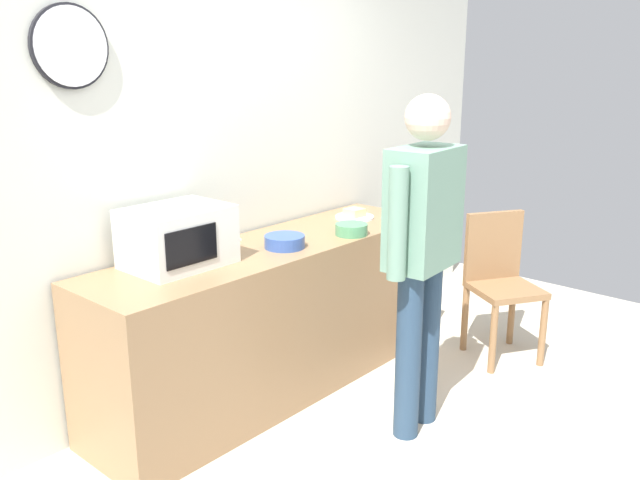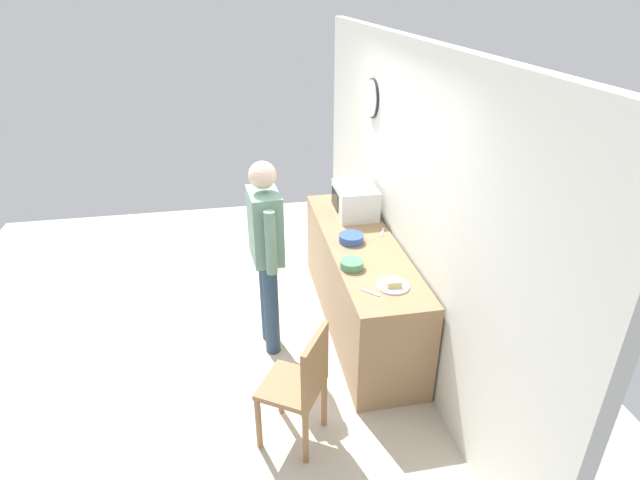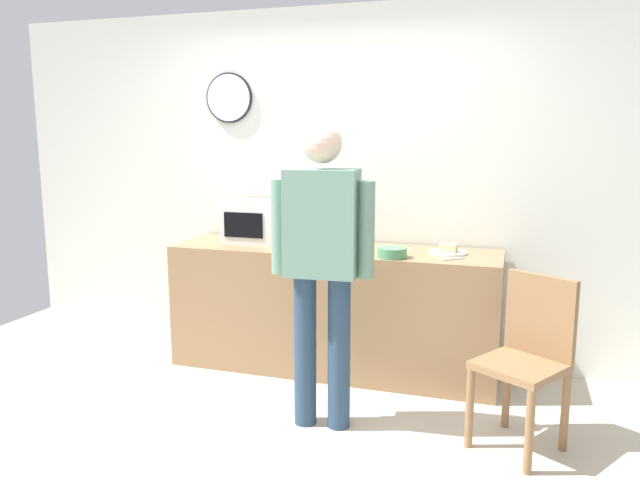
{
  "view_description": "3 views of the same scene",
  "coord_description": "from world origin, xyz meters",
  "px_view_note": "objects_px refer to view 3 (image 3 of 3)",
  "views": [
    {
      "loc": [
        -2.45,
        -1.38,
        1.93
      ],
      "look_at": [
        0.11,
        0.88,
        0.97
      ],
      "focal_mm": 37.62,
      "sensor_mm": 36.0,
      "label": 1
    },
    {
      "loc": [
        4.03,
        0.11,
        2.97
      ],
      "look_at": [
        0.08,
        0.84,
        0.92
      ],
      "focal_mm": 28.44,
      "sensor_mm": 36.0,
      "label": 2
    },
    {
      "loc": [
        1.29,
        -2.87,
        1.69
      ],
      "look_at": [
        0.11,
        0.84,
        1.01
      ],
      "focal_mm": 34.47,
      "sensor_mm": 36.0,
      "label": 3
    }
  ],
  "objects_px": {
    "spoon_utensil": "(326,241)",
    "person_standing": "(322,253)",
    "cereal_bowl": "(392,252)",
    "sandwich_plate": "(448,251)",
    "salad_bowl": "(330,246)",
    "wooden_chair": "(528,353)",
    "fork_utensil": "(453,259)",
    "microwave": "(261,222)"
  },
  "relations": [
    {
      "from": "cereal_bowl",
      "to": "spoon_utensil",
      "type": "distance_m",
      "value": 0.74
    },
    {
      "from": "microwave",
      "to": "salad_bowl",
      "type": "relative_size",
      "value": 2.23
    },
    {
      "from": "sandwich_plate",
      "to": "spoon_utensil",
      "type": "distance_m",
      "value": 0.95
    },
    {
      "from": "sandwich_plate",
      "to": "person_standing",
      "type": "bearing_deg",
      "value": -123.6
    },
    {
      "from": "fork_utensil",
      "to": "spoon_utensil",
      "type": "relative_size",
      "value": 1.0
    },
    {
      "from": "sandwich_plate",
      "to": "fork_utensil",
      "type": "distance_m",
      "value": 0.21
    },
    {
      "from": "spoon_utensil",
      "to": "wooden_chair",
      "type": "bearing_deg",
      "value": -34.49
    },
    {
      "from": "sandwich_plate",
      "to": "salad_bowl",
      "type": "xyz_separation_m",
      "value": [
        -0.79,
        -0.14,
        0.01
      ]
    },
    {
      "from": "salad_bowl",
      "to": "microwave",
      "type": "bearing_deg",
      "value": 163.02
    },
    {
      "from": "cereal_bowl",
      "to": "fork_utensil",
      "type": "height_order",
      "value": "cereal_bowl"
    },
    {
      "from": "microwave",
      "to": "spoon_utensil",
      "type": "height_order",
      "value": "microwave"
    },
    {
      "from": "salad_bowl",
      "to": "fork_utensil",
      "type": "bearing_deg",
      "value": -4.18
    },
    {
      "from": "cereal_bowl",
      "to": "spoon_utensil",
      "type": "bearing_deg",
      "value": 143.28
    },
    {
      "from": "salad_bowl",
      "to": "person_standing",
      "type": "height_order",
      "value": "person_standing"
    },
    {
      "from": "microwave",
      "to": "cereal_bowl",
      "type": "height_order",
      "value": "microwave"
    },
    {
      "from": "cereal_bowl",
      "to": "person_standing",
      "type": "bearing_deg",
      "value": -112.02
    },
    {
      "from": "microwave",
      "to": "person_standing",
      "type": "bearing_deg",
      "value": -51.02
    },
    {
      "from": "sandwich_plate",
      "to": "spoon_utensil",
      "type": "height_order",
      "value": "sandwich_plate"
    },
    {
      "from": "microwave",
      "to": "sandwich_plate",
      "type": "bearing_deg",
      "value": -1.72
    },
    {
      "from": "fork_utensil",
      "to": "spoon_utensil",
      "type": "height_order",
      "value": "same"
    },
    {
      "from": "wooden_chair",
      "to": "spoon_utensil",
      "type": "bearing_deg",
      "value": 145.51
    },
    {
      "from": "person_standing",
      "to": "wooden_chair",
      "type": "height_order",
      "value": "person_standing"
    },
    {
      "from": "spoon_utensil",
      "to": "person_standing",
      "type": "height_order",
      "value": "person_standing"
    },
    {
      "from": "salad_bowl",
      "to": "cereal_bowl",
      "type": "bearing_deg",
      "value": -13.17
    },
    {
      "from": "salad_bowl",
      "to": "spoon_utensil",
      "type": "bearing_deg",
      "value": 111.83
    },
    {
      "from": "spoon_utensil",
      "to": "person_standing",
      "type": "bearing_deg",
      "value": -73.91
    },
    {
      "from": "salad_bowl",
      "to": "sandwich_plate",
      "type": "bearing_deg",
      "value": 9.85
    },
    {
      "from": "microwave",
      "to": "fork_utensil",
      "type": "relative_size",
      "value": 2.94
    },
    {
      "from": "microwave",
      "to": "fork_utensil",
      "type": "xyz_separation_m",
      "value": [
        1.43,
        -0.24,
        -0.15
      ]
    },
    {
      "from": "sandwich_plate",
      "to": "cereal_bowl",
      "type": "height_order",
      "value": "cereal_bowl"
    },
    {
      "from": "microwave",
      "to": "person_standing",
      "type": "xyz_separation_m",
      "value": [
        0.77,
        -0.95,
        -0.01
      ]
    },
    {
      "from": "salad_bowl",
      "to": "cereal_bowl",
      "type": "height_order",
      "value": "salad_bowl"
    },
    {
      "from": "microwave",
      "to": "wooden_chair",
      "type": "xyz_separation_m",
      "value": [
        1.9,
        -0.84,
        -0.52
      ]
    },
    {
      "from": "microwave",
      "to": "spoon_utensil",
      "type": "relative_size",
      "value": 2.94
    },
    {
      "from": "cereal_bowl",
      "to": "fork_utensil",
      "type": "relative_size",
      "value": 1.14
    },
    {
      "from": "sandwich_plate",
      "to": "salad_bowl",
      "type": "distance_m",
      "value": 0.8
    },
    {
      "from": "cereal_bowl",
      "to": "salad_bowl",
      "type": "bearing_deg",
      "value": 166.83
    },
    {
      "from": "cereal_bowl",
      "to": "person_standing",
      "type": "distance_m",
      "value": 0.73
    },
    {
      "from": "sandwich_plate",
      "to": "person_standing",
      "type": "distance_m",
      "value": 1.1
    },
    {
      "from": "microwave",
      "to": "fork_utensil",
      "type": "height_order",
      "value": "microwave"
    },
    {
      "from": "microwave",
      "to": "salad_bowl",
      "type": "bearing_deg",
      "value": -16.98
    },
    {
      "from": "microwave",
      "to": "cereal_bowl",
      "type": "distance_m",
      "value": 1.09
    }
  ]
}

